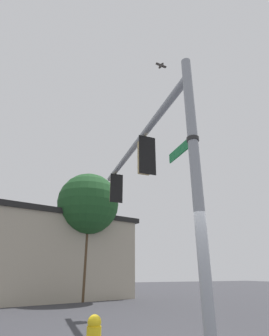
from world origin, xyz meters
TOP-DOWN VIEW (x-y plane):
  - signal_pole at (0.00, 0.00)m, footprint 0.21×0.21m
  - mast_arm at (0.27, 3.65)m, footprint 0.75×7.31m
  - traffic_light_nearest_pole at (0.20, 2.72)m, footprint 0.54×0.49m
  - traffic_light_mid_inner at (0.46, 6.22)m, footprint 0.54×0.49m
  - street_name_sign at (0.02, 0.33)m, footprint 0.25×1.18m
  - bird_flying at (0.38, 1.78)m, footprint 0.38×0.27m
  - storefront_building at (-3.41, 13.65)m, footprint 15.54×9.73m
  - tree_by_storefront at (0.64, 11.79)m, footprint 3.70×3.70m

SIDE VIEW (x-z plane):
  - storefront_building at x=-3.41m, z-range 0.01..4.89m
  - signal_pole at x=0.00m, z-range 0.00..6.02m
  - street_name_sign at x=0.02m, z-range 3.88..4.10m
  - traffic_light_nearest_pole at x=0.20m, z-range 4.09..5.40m
  - traffic_light_mid_inner at x=0.46m, z-range 4.09..5.40m
  - tree_by_storefront at x=0.64m, z-range 1.76..9.03m
  - mast_arm at x=0.27m, z-range 5.45..5.65m
  - bird_flying at x=0.38m, z-range 7.50..7.59m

